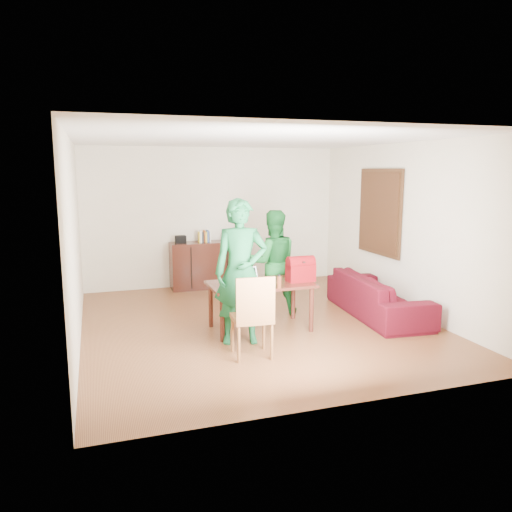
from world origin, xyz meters
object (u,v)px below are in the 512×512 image
object	(u,v)px
table	(260,288)
laptop	(252,282)
bottle	(279,281)
sofa	(378,296)
chair	(252,333)
person_far	(273,262)
person_near	(241,272)
red_bag	(301,271)

from	to	relation	value
table	laptop	size ratio (longest dim) A/B	4.11
bottle	sofa	xyz separation A→B (m)	(1.85, 0.48, -0.46)
chair	person_far	distance (m)	1.97
person_near	table	bearing A→B (deg)	56.95
laptop	red_bag	xyz separation A→B (m)	(0.74, 0.01, 0.10)
laptop	red_bag	size ratio (longest dim) A/B	0.91
chair	bottle	distance (m)	0.95
laptop	bottle	xyz separation A→B (m)	(0.29, -0.30, 0.05)
person_far	red_bag	distance (m)	0.80
person_near	bottle	xyz separation A→B (m)	(0.55, 0.04, -0.18)
red_bag	laptop	bearing A→B (deg)	-179.68
table	sofa	size ratio (longest dim) A/B	0.68
chair	person_far	xyz separation A→B (m)	(0.88, 1.69, 0.53)
laptop	sofa	bearing A→B (deg)	-5.41
person_near	red_bag	bearing A→B (deg)	30.60
red_bag	person_near	bearing A→B (deg)	-160.74
table	person_far	distance (m)	0.87
chair	laptop	world-z (taller)	chair
table	person_far	world-z (taller)	person_far
table	chair	world-z (taller)	chair
person_near	bottle	size ratio (longest dim) A/B	10.08
person_near	sofa	xyz separation A→B (m)	(2.40, 0.52, -0.64)
table	laptop	world-z (taller)	laptop
table	red_bag	world-z (taller)	red_bag
laptop	sofa	size ratio (longest dim) A/B	0.16
chair	bottle	world-z (taller)	chair
bottle	person_near	bearing A→B (deg)	-175.41
table	person_near	world-z (taller)	person_near
person_near	laptop	xyz separation A→B (m)	(0.26, 0.35, -0.23)
table	sofa	world-z (taller)	table
chair	laptop	xyz separation A→B (m)	(0.28, 0.90, 0.43)
bottle	sofa	world-z (taller)	bottle
table	chair	distance (m)	1.11
person_far	bottle	distance (m)	1.14
sofa	laptop	bearing A→B (deg)	99.46
laptop	red_bag	world-z (taller)	red_bag
person_far	sofa	distance (m)	1.74
laptop	sofa	xyz separation A→B (m)	(2.14, 0.18, -0.41)
person_far	sofa	bearing A→B (deg)	168.16
chair	red_bag	distance (m)	1.46
table	person_near	size ratio (longest dim) A/B	0.77
table	sofa	bearing A→B (deg)	2.29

